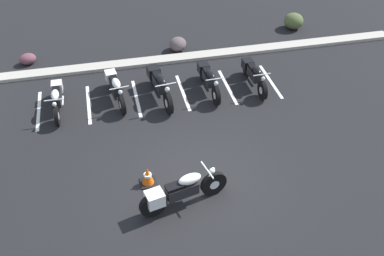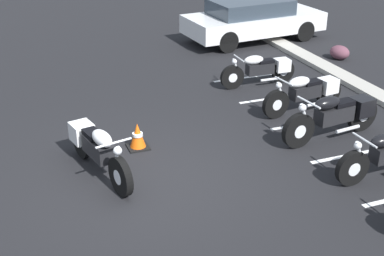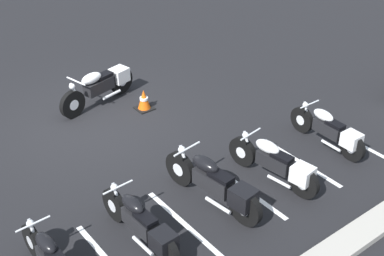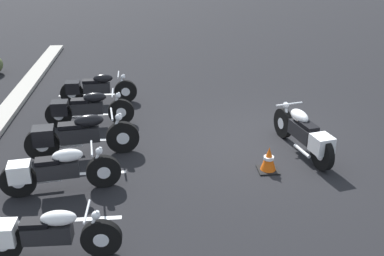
% 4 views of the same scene
% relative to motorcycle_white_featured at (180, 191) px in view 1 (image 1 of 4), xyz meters
% --- Properties ---
extents(ground, '(60.00, 60.00, 0.00)m').
position_rel_motorcycle_white_featured_xyz_m(ground, '(0.65, 0.73, -0.47)').
color(ground, black).
extents(motorcycle_white_featured, '(2.21, 0.83, 0.88)m').
position_rel_motorcycle_white_featured_xyz_m(motorcycle_white_featured, '(0.00, 0.00, 0.00)').
color(motorcycle_white_featured, black).
rests_on(motorcycle_white_featured, ground).
extents(parked_bike_0, '(0.56, 1.98, 0.78)m').
position_rel_motorcycle_white_featured_xyz_m(parked_bike_0, '(-2.84, 4.68, -0.05)').
color(parked_bike_0, black).
rests_on(parked_bike_0, ground).
extents(parked_bike_1, '(0.66, 2.09, 0.82)m').
position_rel_motorcycle_white_featured_xyz_m(parked_bike_1, '(-1.06, 4.86, -0.03)').
color(parked_bike_1, black).
rests_on(parked_bike_1, ground).
extents(parked_bike_2, '(0.71, 2.30, 0.91)m').
position_rel_motorcycle_white_featured_xyz_m(parked_bike_2, '(0.30, 4.67, 0.01)').
color(parked_bike_2, black).
rests_on(parked_bike_2, ground).
extents(parked_bike_3, '(0.59, 2.09, 0.82)m').
position_rel_motorcycle_white_featured_xyz_m(parked_bike_3, '(1.91, 4.71, -0.03)').
color(parked_bike_3, black).
rests_on(parked_bike_3, ground).
extents(parked_bike_4, '(0.57, 2.03, 0.80)m').
position_rel_motorcycle_white_featured_xyz_m(parked_bike_4, '(3.41, 4.65, -0.04)').
color(parked_bike_4, black).
rests_on(parked_bike_4, ground).
extents(concrete_curb, '(18.00, 0.50, 0.12)m').
position_rel_motorcycle_white_featured_xyz_m(concrete_curb, '(0.65, 6.83, -0.41)').
color(concrete_curb, '#A8A399').
rests_on(concrete_curb, ground).
extents(landscape_rock_0, '(0.89, 0.91, 0.50)m').
position_rel_motorcycle_white_featured_xyz_m(landscape_rock_0, '(1.46, 7.52, -0.22)').
color(landscape_rock_0, '#53474A').
rests_on(landscape_rock_0, ground).
extents(landscape_rock_1, '(0.69, 0.62, 0.39)m').
position_rel_motorcycle_white_featured_xyz_m(landscape_rock_1, '(-3.91, 7.71, -0.27)').
color(landscape_rock_1, brown).
rests_on(landscape_rock_1, ground).
extents(landscape_rock_2, '(0.92, 0.91, 0.63)m').
position_rel_motorcycle_white_featured_xyz_m(landscape_rock_2, '(6.36, 8.29, -0.15)').
color(landscape_rock_2, '#495531').
rests_on(landscape_rock_2, ground).
extents(traffic_cone, '(0.40, 0.40, 0.51)m').
position_rel_motorcycle_white_featured_xyz_m(traffic_cone, '(-0.63, 0.90, -0.23)').
color(traffic_cone, black).
rests_on(traffic_cone, ground).
extents(stall_line_0, '(0.10, 2.10, 0.00)m').
position_rel_motorcycle_white_featured_xyz_m(stall_line_0, '(-3.46, 4.71, -0.47)').
color(stall_line_0, white).
rests_on(stall_line_0, ground).
extents(stall_line_1, '(0.10, 2.10, 0.00)m').
position_rel_motorcycle_white_featured_xyz_m(stall_line_1, '(-1.95, 4.71, -0.47)').
color(stall_line_1, white).
rests_on(stall_line_1, ground).
extents(stall_line_2, '(0.10, 2.10, 0.00)m').
position_rel_motorcycle_white_featured_xyz_m(stall_line_2, '(-0.44, 4.71, -0.47)').
color(stall_line_2, white).
rests_on(stall_line_2, ground).
extents(stall_line_3, '(0.10, 2.10, 0.00)m').
position_rel_motorcycle_white_featured_xyz_m(stall_line_3, '(1.07, 4.71, -0.47)').
color(stall_line_3, white).
rests_on(stall_line_3, ground).
extents(stall_line_4, '(0.10, 2.10, 0.00)m').
position_rel_motorcycle_white_featured_xyz_m(stall_line_4, '(2.57, 4.71, -0.47)').
color(stall_line_4, white).
rests_on(stall_line_4, ground).
extents(stall_line_5, '(0.10, 2.10, 0.00)m').
position_rel_motorcycle_white_featured_xyz_m(stall_line_5, '(4.08, 4.71, -0.47)').
color(stall_line_5, white).
rests_on(stall_line_5, ground).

